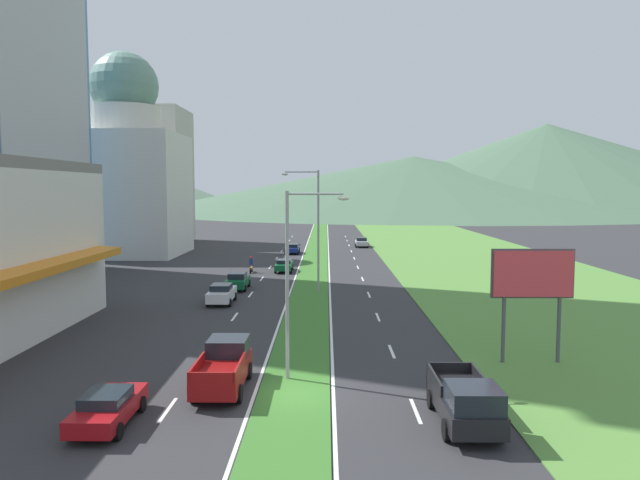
% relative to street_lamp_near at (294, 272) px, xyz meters
% --- Properties ---
extents(ground_plane, '(600.00, 600.00, 0.00)m').
position_rel_street_lamp_near_xyz_m(ground_plane, '(0.08, -2.17, -5.20)').
color(ground_plane, '#2D2D30').
extents(grass_median, '(3.20, 240.00, 0.06)m').
position_rel_street_lamp_near_xyz_m(grass_median, '(0.08, 57.83, -5.17)').
color(grass_median, '#387028').
rests_on(grass_median, ground_plane).
extents(grass_verge_right, '(24.00, 240.00, 0.06)m').
position_rel_street_lamp_near_xyz_m(grass_verge_right, '(20.68, 57.83, -5.17)').
color(grass_verge_right, '#518438').
rests_on(grass_verge_right, ground_plane).
extents(lane_dash_left_2, '(0.16, 2.80, 0.01)m').
position_rel_street_lamp_near_xyz_m(lane_dash_left_2, '(-5.02, -4.04, -5.20)').
color(lane_dash_left_2, silver).
rests_on(lane_dash_left_2, ground_plane).
extents(lane_dash_left_3, '(0.16, 2.80, 0.01)m').
position_rel_street_lamp_near_xyz_m(lane_dash_left_3, '(-5.02, 5.03, -5.20)').
color(lane_dash_left_3, silver).
rests_on(lane_dash_left_3, ground_plane).
extents(lane_dash_left_4, '(0.16, 2.80, 0.01)m').
position_rel_street_lamp_near_xyz_m(lane_dash_left_4, '(-5.02, 14.09, -5.20)').
color(lane_dash_left_4, silver).
rests_on(lane_dash_left_4, ground_plane).
extents(lane_dash_left_5, '(0.16, 2.80, 0.01)m').
position_rel_street_lamp_near_xyz_m(lane_dash_left_5, '(-5.02, 23.15, -5.20)').
color(lane_dash_left_5, silver).
rests_on(lane_dash_left_5, ground_plane).
extents(lane_dash_left_6, '(0.16, 2.80, 0.01)m').
position_rel_street_lamp_near_xyz_m(lane_dash_left_6, '(-5.02, 32.22, -5.20)').
color(lane_dash_left_6, silver).
rests_on(lane_dash_left_6, ground_plane).
extents(lane_dash_left_7, '(0.16, 2.80, 0.01)m').
position_rel_street_lamp_near_xyz_m(lane_dash_left_7, '(-5.02, 41.28, -5.20)').
color(lane_dash_left_7, silver).
rests_on(lane_dash_left_7, ground_plane).
extents(lane_dash_left_8, '(0.16, 2.80, 0.01)m').
position_rel_street_lamp_near_xyz_m(lane_dash_left_8, '(-5.02, 50.35, -5.20)').
color(lane_dash_left_8, silver).
rests_on(lane_dash_left_8, ground_plane).
extents(lane_dash_left_9, '(0.16, 2.80, 0.01)m').
position_rel_street_lamp_near_xyz_m(lane_dash_left_9, '(-5.02, 59.41, -5.20)').
color(lane_dash_left_9, silver).
rests_on(lane_dash_left_9, ground_plane).
extents(lane_dash_left_10, '(0.16, 2.80, 0.01)m').
position_rel_street_lamp_near_xyz_m(lane_dash_left_10, '(-5.02, 68.48, -5.20)').
color(lane_dash_left_10, silver).
rests_on(lane_dash_left_10, ground_plane).
extents(lane_dash_left_11, '(0.16, 2.80, 0.01)m').
position_rel_street_lamp_near_xyz_m(lane_dash_left_11, '(-5.02, 77.54, -5.20)').
color(lane_dash_left_11, silver).
rests_on(lane_dash_left_11, ground_plane).
extents(lane_dash_left_12, '(0.16, 2.80, 0.01)m').
position_rel_street_lamp_near_xyz_m(lane_dash_left_12, '(-5.02, 86.61, -5.20)').
color(lane_dash_left_12, silver).
rests_on(lane_dash_left_12, ground_plane).
extents(lane_dash_right_2, '(0.16, 2.80, 0.01)m').
position_rel_street_lamp_near_xyz_m(lane_dash_right_2, '(5.18, -4.04, -5.20)').
color(lane_dash_right_2, silver).
rests_on(lane_dash_right_2, ground_plane).
extents(lane_dash_right_3, '(0.16, 2.80, 0.01)m').
position_rel_street_lamp_near_xyz_m(lane_dash_right_3, '(5.18, 5.03, -5.20)').
color(lane_dash_right_3, silver).
rests_on(lane_dash_right_3, ground_plane).
extents(lane_dash_right_4, '(0.16, 2.80, 0.01)m').
position_rel_street_lamp_near_xyz_m(lane_dash_right_4, '(5.18, 14.09, -5.20)').
color(lane_dash_right_4, silver).
rests_on(lane_dash_right_4, ground_plane).
extents(lane_dash_right_5, '(0.16, 2.80, 0.01)m').
position_rel_street_lamp_near_xyz_m(lane_dash_right_5, '(5.18, 23.15, -5.20)').
color(lane_dash_right_5, silver).
rests_on(lane_dash_right_5, ground_plane).
extents(lane_dash_right_6, '(0.16, 2.80, 0.01)m').
position_rel_street_lamp_near_xyz_m(lane_dash_right_6, '(5.18, 32.22, -5.20)').
color(lane_dash_right_6, silver).
rests_on(lane_dash_right_6, ground_plane).
extents(lane_dash_right_7, '(0.16, 2.80, 0.01)m').
position_rel_street_lamp_near_xyz_m(lane_dash_right_7, '(5.18, 41.28, -5.20)').
color(lane_dash_right_7, silver).
rests_on(lane_dash_right_7, ground_plane).
extents(lane_dash_right_8, '(0.16, 2.80, 0.01)m').
position_rel_street_lamp_near_xyz_m(lane_dash_right_8, '(5.18, 50.35, -5.20)').
color(lane_dash_right_8, silver).
rests_on(lane_dash_right_8, ground_plane).
extents(lane_dash_right_9, '(0.16, 2.80, 0.01)m').
position_rel_street_lamp_near_xyz_m(lane_dash_right_9, '(5.18, 59.41, -5.20)').
color(lane_dash_right_9, silver).
rests_on(lane_dash_right_9, ground_plane).
extents(lane_dash_right_10, '(0.16, 2.80, 0.01)m').
position_rel_street_lamp_near_xyz_m(lane_dash_right_10, '(5.18, 68.48, -5.20)').
color(lane_dash_right_10, silver).
rests_on(lane_dash_right_10, ground_plane).
extents(lane_dash_right_11, '(0.16, 2.80, 0.01)m').
position_rel_street_lamp_near_xyz_m(lane_dash_right_11, '(5.18, 77.54, -5.20)').
color(lane_dash_right_11, silver).
rests_on(lane_dash_right_11, ground_plane).
extents(lane_dash_right_12, '(0.16, 2.80, 0.01)m').
position_rel_street_lamp_near_xyz_m(lane_dash_right_12, '(5.18, 86.61, -5.20)').
color(lane_dash_right_12, silver).
rests_on(lane_dash_right_12, ground_plane).
extents(edge_line_median_left, '(0.16, 240.00, 0.01)m').
position_rel_street_lamp_near_xyz_m(edge_line_median_left, '(-1.67, 57.83, -5.20)').
color(edge_line_median_left, silver).
rests_on(edge_line_median_left, ground_plane).
extents(edge_line_median_right, '(0.16, 240.00, 0.01)m').
position_rel_street_lamp_near_xyz_m(edge_line_median_right, '(1.83, 57.83, -5.20)').
color(edge_line_median_right, silver).
rests_on(edge_line_median_right, ground_plane).
extents(domed_building, '(14.91, 14.91, 27.59)m').
position_rel_street_lamp_near_xyz_m(domed_building, '(-25.96, 54.77, 6.17)').
color(domed_building, silver).
rests_on(domed_building, ground_plane).
extents(midrise_colored, '(12.94, 12.94, 22.31)m').
position_rel_street_lamp_near_xyz_m(midrise_colored, '(-28.47, 73.01, 5.95)').
color(midrise_colored, '#B7B2A8').
rests_on(midrise_colored, ground_plane).
extents(hill_far_left, '(129.46, 129.46, 24.97)m').
position_rel_street_lamp_near_xyz_m(hill_far_left, '(-107.38, 282.71, 7.28)').
color(hill_far_left, '#516B56').
rests_on(hill_far_left, ground_plane).
extents(hill_far_center, '(230.85, 230.85, 23.16)m').
position_rel_street_lamp_near_xyz_m(hill_far_center, '(39.43, 234.54, 6.38)').
color(hill_far_center, '#47664C').
rests_on(hill_far_center, ground_plane).
extents(hill_far_right, '(214.56, 214.56, 38.06)m').
position_rel_street_lamp_near_xyz_m(hill_far_right, '(99.92, 244.04, 13.83)').
color(hill_far_right, '#47664C').
rests_on(hill_far_right, ground_plane).
extents(street_lamp_near, '(3.01, 0.28, 9.00)m').
position_rel_street_lamp_near_xyz_m(street_lamp_near, '(0.00, 0.00, 0.00)').
color(street_lamp_near, '#99999E').
rests_on(street_lamp_near, ground_plane).
extents(street_lamp_mid, '(3.26, 0.32, 10.70)m').
position_rel_street_lamp_near_xyz_m(street_lamp_mid, '(0.49, 24.13, 0.90)').
color(street_lamp_mid, '#99999E').
rests_on(street_lamp_mid, ground_plane).
extents(billboard_roadside, '(4.30, 0.28, 6.01)m').
position_rel_street_lamp_near_xyz_m(billboard_roadside, '(12.17, 2.80, -0.78)').
color(billboard_roadside, '#4C4C51').
rests_on(billboard_roadside, ground_plane).
extents(car_0, '(1.87, 4.58, 1.54)m').
position_rel_street_lamp_near_xyz_m(car_0, '(-6.53, 25.91, -4.42)').
color(car_0, '#0C5128').
rests_on(car_0, ground_plane).
extents(car_1, '(2.00, 4.48, 1.38)m').
position_rel_street_lamp_near_xyz_m(car_1, '(-3.28, 56.16, -4.49)').
color(car_1, navy).
rests_on(car_1, ground_plane).
extents(car_2, '(1.98, 4.02, 1.48)m').
position_rel_street_lamp_near_xyz_m(car_2, '(7.04, 65.96, -4.45)').
color(car_2, '#B2B2B7').
rests_on(car_2, ground_plane).
extents(car_3, '(1.93, 4.48, 1.38)m').
position_rel_street_lamp_near_xyz_m(car_3, '(-6.89, -5.66, -4.48)').
color(car_3, maroon).
rests_on(car_3, ground_plane).
extents(car_4, '(1.91, 4.48, 1.55)m').
position_rel_street_lamp_near_xyz_m(car_4, '(-6.81, 19.15, -4.41)').
color(car_4, silver).
rests_on(car_4, ground_plane).
extents(car_5, '(1.88, 4.64, 1.36)m').
position_rel_street_lamp_near_xyz_m(car_5, '(-3.15, 37.69, -4.49)').
color(car_5, '#0C5128').
rests_on(car_5, ground_plane).
extents(pickup_truck_0, '(2.18, 5.40, 2.00)m').
position_rel_street_lamp_near_xyz_m(pickup_truck_0, '(-3.17, -1.21, -4.22)').
color(pickup_truck_0, maroon).
rests_on(pickup_truck_0, ground_plane).
extents(pickup_truck_1, '(2.18, 5.40, 2.00)m').
position_rel_street_lamp_near_xyz_m(pickup_truck_1, '(6.83, -5.66, -4.22)').
color(pickup_truck_1, black).
rests_on(pickup_truck_1, ground_plane).
extents(motorcycle_rider, '(0.36, 2.00, 1.80)m').
position_rel_street_lamp_near_xyz_m(motorcycle_rider, '(-6.66, 36.75, -4.46)').
color(motorcycle_rider, black).
rests_on(motorcycle_rider, ground_plane).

